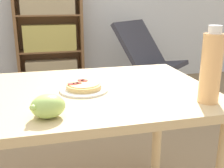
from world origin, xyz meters
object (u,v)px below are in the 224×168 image
Objects in this scene: drink_bottle at (211,67)px; bookshelf at (50,36)px; lounge_chair_far at (151,72)px; grape_bunch at (48,107)px; pizza_on_plate at (84,87)px.

drink_bottle is 2.87m from bookshelf.
bookshelf is (-1.15, 0.66, 0.38)m from lounge_chair_far.
drink_bottle is (0.62, 0.00, 0.10)m from grape_bunch.
grape_bunch is (-0.16, -0.26, 0.03)m from pizza_on_plate.
bookshelf is at bearing 100.51° from drink_bottle.
pizza_on_plate is 2.55m from bookshelf.
drink_bottle reaches higher than lounge_chair_far.
pizza_on_plate is at bearing 58.32° from grape_bunch.
pizza_on_plate is 0.31m from grape_bunch.
pizza_on_plate is 2.23m from lounge_chair_far.
bookshelf is at bearing 109.37° from lounge_chair_far.
grape_bunch is at bearing -179.62° from drink_bottle.
bookshelf reaches higher than grape_bunch.
lounge_chair_far is (1.24, 2.15, -0.50)m from grape_bunch.
lounge_chair_far is (1.08, 1.89, -0.48)m from pizza_on_plate.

